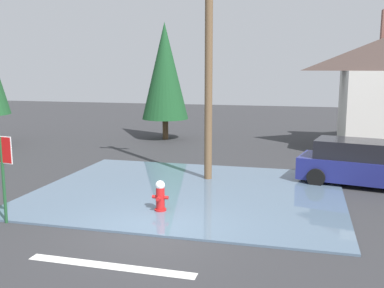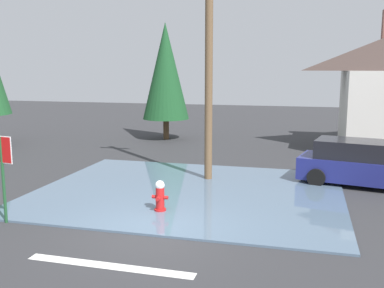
{
  "view_description": "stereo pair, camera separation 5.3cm",
  "coord_description": "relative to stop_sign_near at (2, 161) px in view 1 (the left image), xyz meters",
  "views": [
    {
      "loc": [
        3.62,
        -10.31,
        4.08
      ],
      "look_at": [
        0.03,
        3.64,
        1.64
      ],
      "focal_mm": 41.66,
      "sensor_mm": 36.0,
      "label": 1
    },
    {
      "loc": [
        3.67,
        -10.29,
        4.08
      ],
      "look_at": [
        0.03,
        3.64,
        1.64
      ],
      "focal_mm": 41.66,
      "sensor_mm": 36.0,
      "label": 2
    }
  ],
  "objects": [
    {
      "name": "utility_pole",
      "position": [
        4.24,
        5.9,
        3.45
      ],
      "size": [
        1.6,
        0.28,
        9.9
      ],
      "color": "brown",
      "rests_on": "ground"
    },
    {
      "name": "parked_car",
      "position": [
        9.72,
        6.55,
        -0.92
      ],
      "size": [
        4.85,
        2.76,
        1.59
      ],
      "color": "navy",
      "rests_on": "ground"
    },
    {
      "name": "stop_sign_near",
      "position": [
        0.0,
        0.0,
        0.0
      ],
      "size": [
        0.71,
        0.14,
        2.36
      ],
      "color": "#1E4C28",
      "rests_on": "ground"
    },
    {
      "name": "pine_tree_tall_left",
      "position": [
        -0.27,
        14.82,
        2.26
      ],
      "size": [
        2.68,
        2.68,
        6.7
      ],
      "color": "#4C3823",
      "rests_on": "ground"
    },
    {
      "name": "fire_hydrant",
      "position": [
        3.73,
        1.86,
        -1.22
      ],
      "size": [
        0.47,
        0.41,
        0.94
      ],
      "color": "red",
      "rests_on": "ground"
    },
    {
      "name": "lane_stop_bar",
      "position": [
        3.83,
        -1.77,
        -1.68
      ],
      "size": [
        3.73,
        0.34,
        0.01
      ],
      "primitive_type": "cube",
      "rotation": [
        0.0,
        0.0,
        -0.01
      ],
      "color": "silver",
      "rests_on": "ground"
    },
    {
      "name": "ground_plane",
      "position": [
        4.05,
        0.48,
        -1.73
      ],
      "size": [
        80.0,
        80.0,
        0.1
      ],
      "primitive_type": "cube",
      "color": "#2D2D30"
    },
    {
      "name": "flood_puddle",
      "position": [
        3.97,
        4.11,
        -1.65
      ],
      "size": [
        10.01,
        8.18,
        0.06
      ],
      "primitive_type": "cube",
      "color": "#4C6075",
      "rests_on": "ground"
    }
  ]
}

